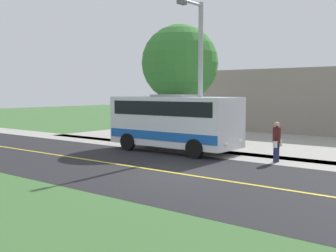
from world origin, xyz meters
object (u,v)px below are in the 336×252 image
at_px(shuttle_bus_front, 175,120).
at_px(street_light_pole, 199,70).
at_px(tree_curbside, 180,63).
at_px(pedestrian_with_bags, 277,140).

relative_size(shuttle_bus_front, street_light_pole, 0.93).
relative_size(street_light_pole, tree_curbside, 1.07).
distance_m(shuttle_bus_front, pedestrian_with_bags, 5.53).
bearing_deg(tree_curbside, shuttle_bus_front, 31.68).
xyz_separation_m(pedestrian_with_bags, tree_curbside, (-2.74, -7.25, 3.77)).
bearing_deg(shuttle_bus_front, street_light_pole, 103.86).
bearing_deg(street_light_pole, tree_curbside, -129.77).
bearing_deg(shuttle_bus_front, pedestrian_with_bags, 91.12).
distance_m(shuttle_bus_front, street_light_pole, 2.85).
distance_m(pedestrian_with_bags, street_light_pole, 5.27).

